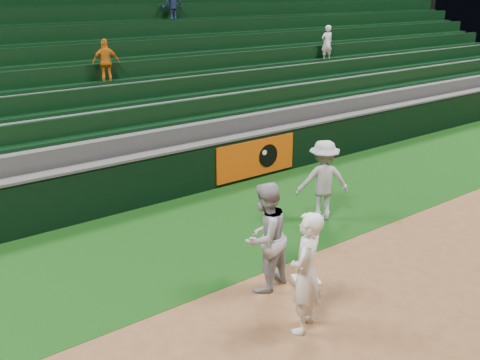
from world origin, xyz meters
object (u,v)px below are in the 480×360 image
object	(u,v)px
first_baseman	(306,273)
base_coach	(323,180)
baserunner	(265,237)
first_base	(306,281)

from	to	relation	value
first_baseman	base_coach	bearing A→B (deg)	-167.87
first_baseman	baserunner	bearing A→B (deg)	-131.47
first_base	base_coach	size ratio (longest dim) A/B	0.23
first_base	baserunner	world-z (taller)	baserunner
first_baseman	base_coach	distance (m)	4.26
first_baseman	first_base	bearing A→B (deg)	-164.47
first_base	baserunner	size ratio (longest dim) A/B	0.22
first_baseman	base_coach	size ratio (longest dim) A/B	1.06
first_base	base_coach	world-z (taller)	base_coach
baserunner	base_coach	size ratio (longest dim) A/B	1.06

